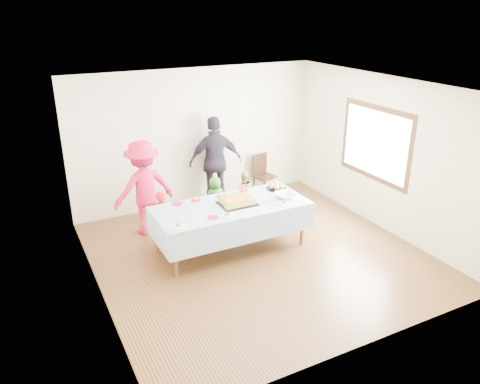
# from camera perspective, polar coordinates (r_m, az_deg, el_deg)

# --- Properties ---
(ground) EXTENTS (5.00, 5.00, 0.00)m
(ground) POSITION_cam_1_polar(r_m,az_deg,el_deg) (7.70, 2.14, -7.56)
(ground) COLOR #412712
(ground) RESTS_ON ground
(room_walls) EXTENTS (5.04, 5.04, 2.72)m
(room_walls) POSITION_cam_1_polar(r_m,az_deg,el_deg) (7.03, 2.71, 5.21)
(room_walls) COLOR beige
(room_walls) RESTS_ON ground
(party_table) EXTENTS (2.50, 1.10, 0.78)m
(party_table) POSITION_cam_1_polar(r_m,az_deg,el_deg) (7.57, -1.10, -1.98)
(party_table) COLOR brown
(party_table) RESTS_ON ground
(birthday_cake) EXTENTS (0.58, 0.45, 0.10)m
(birthday_cake) POSITION_cam_1_polar(r_m,az_deg,el_deg) (7.56, -0.35, -1.14)
(birthday_cake) COLOR black
(birthday_cake) RESTS_ON party_table
(rolls_tray) EXTENTS (0.35, 0.35, 0.11)m
(rolls_tray) POSITION_cam_1_polar(r_m,az_deg,el_deg) (8.20, 4.46, 0.66)
(rolls_tray) COLOR black
(rolls_tray) RESTS_ON party_table
(punch_bowl) EXTENTS (0.35, 0.35, 0.09)m
(punch_bowl) POSITION_cam_1_polar(r_m,az_deg,el_deg) (7.84, 5.60, -0.41)
(punch_bowl) COLOR silver
(punch_bowl) RESTS_ON party_table
(party_hat) EXTENTS (0.09, 0.09, 0.16)m
(party_hat) POSITION_cam_1_polar(r_m,az_deg,el_deg) (8.38, 4.29, 1.39)
(party_hat) COLOR white
(party_hat) RESTS_ON party_table
(fork_pile) EXTENTS (0.24, 0.18, 0.07)m
(fork_pile) POSITION_cam_1_polar(r_m,az_deg,el_deg) (7.65, 3.06, -1.00)
(fork_pile) COLOR white
(fork_pile) RESTS_ON party_table
(plate_red_far_a) EXTENTS (0.18, 0.18, 0.01)m
(plate_red_far_a) POSITION_cam_1_polar(r_m,az_deg,el_deg) (7.64, -7.65, -1.44)
(plate_red_far_a) COLOR #B60D2A
(plate_red_far_a) RESTS_ON party_table
(plate_red_far_b) EXTENTS (0.17, 0.17, 0.01)m
(plate_red_far_b) POSITION_cam_1_polar(r_m,az_deg,el_deg) (7.75, -5.39, -0.99)
(plate_red_far_b) COLOR #B60D2A
(plate_red_far_b) RESTS_ON party_table
(plate_red_far_c) EXTENTS (0.18, 0.18, 0.01)m
(plate_red_far_c) POSITION_cam_1_polar(r_m,az_deg,el_deg) (7.85, -2.17, -0.60)
(plate_red_far_c) COLOR #B60D2A
(plate_red_far_c) RESTS_ON party_table
(plate_red_far_d) EXTENTS (0.16, 0.16, 0.01)m
(plate_red_far_d) POSITION_cam_1_polar(r_m,az_deg,el_deg) (8.11, 0.42, 0.19)
(plate_red_far_d) COLOR #B60D2A
(plate_red_far_d) RESTS_ON party_table
(plate_red_near) EXTENTS (0.17, 0.17, 0.01)m
(plate_red_near) POSITION_cam_1_polar(r_m,az_deg,el_deg) (7.11, -3.34, -3.11)
(plate_red_near) COLOR #B60D2A
(plate_red_near) RESTS_ON party_table
(plate_white_left) EXTENTS (0.20, 0.20, 0.01)m
(plate_white_left) POSITION_cam_1_polar(r_m,az_deg,el_deg) (6.88, -7.55, -4.18)
(plate_white_left) COLOR white
(plate_white_left) RESTS_ON party_table
(plate_white_mid) EXTENTS (0.20, 0.20, 0.01)m
(plate_white_mid) POSITION_cam_1_polar(r_m,az_deg,el_deg) (7.16, -1.62, -2.91)
(plate_white_mid) COLOR white
(plate_white_mid) RESTS_ON party_table
(plate_white_right) EXTENTS (0.22, 0.22, 0.01)m
(plate_white_right) POSITION_cam_1_polar(r_m,az_deg,el_deg) (7.62, 5.43, -1.41)
(plate_white_right) COLOR white
(plate_white_right) RESTS_ON party_table
(dining_chair) EXTENTS (0.44, 0.44, 0.86)m
(dining_chair) POSITION_cam_1_polar(r_m,az_deg,el_deg) (9.93, 2.75, 2.43)
(dining_chair) COLOR black
(dining_chair) RESTS_ON ground
(toddler_left) EXTENTS (0.39, 0.30, 0.96)m
(toddler_left) POSITION_cam_1_polar(r_m,az_deg,el_deg) (7.90, -9.63, -3.18)
(toddler_left) COLOR red
(toddler_left) RESTS_ON ground
(toddler_mid) EXTENTS (0.41, 0.27, 0.84)m
(toddler_mid) POSITION_cam_1_polar(r_m,az_deg,el_deg) (8.74, -3.01, -0.79)
(toddler_mid) COLOR #317727
(toddler_mid) RESTS_ON ground
(toddler_right) EXTENTS (0.44, 0.37, 0.82)m
(toddler_right) POSITION_cam_1_polar(r_m,az_deg,el_deg) (9.06, 0.44, 0.03)
(toddler_right) COLOR tan
(toddler_right) RESTS_ON ground
(adult_left) EXTENTS (1.15, 0.75, 1.68)m
(adult_left) POSITION_cam_1_polar(r_m,az_deg,el_deg) (8.25, -11.64, 0.51)
(adult_left) COLOR #CC1948
(adult_left) RESTS_ON ground
(adult_right) EXTENTS (1.12, 0.61, 1.81)m
(adult_right) POSITION_cam_1_polar(r_m,az_deg,el_deg) (9.25, -3.01, 3.72)
(adult_right) COLOR #292431
(adult_right) RESTS_ON ground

